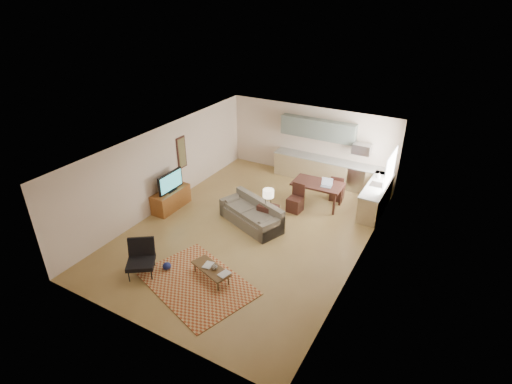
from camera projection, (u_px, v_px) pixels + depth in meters
The scene contains 25 objects.
room at pixel (251, 190), 11.45m from camera, with size 9.00×9.00×9.00m.
kitchen_counter_back at pixel (329, 171), 14.70m from camera, with size 4.26×0.64×0.92m, color tan, non-canonical shape.
kitchen_counter_right at pixel (376, 198), 12.91m from camera, with size 0.64×2.26×0.92m, color tan, non-canonical shape.
kitchen_range at pixel (358, 178), 14.23m from camera, with size 0.62×0.62×0.90m, color #A5A8AD.
kitchen_microwave at pixel (362, 149), 13.73m from camera, with size 0.62×0.40×0.35m, color #A5A8AD.
upper_cabinets at pixel (318, 129), 14.38m from camera, with size 2.80×0.34×0.70m, color slate.
window_right at pixel (390, 169), 12.27m from camera, with size 0.02×1.40×1.05m, color white.
wall_art_left at pixel (182, 153), 13.44m from camera, with size 0.06×0.42×1.10m, color olive, non-canonical shape.
triptych at pixel (309, 131), 14.75m from camera, with size 1.70×0.04×0.50m, color beige, non-canonical shape.
rug at pixel (197, 283), 9.91m from camera, with size 2.77×1.92×0.02m, color #983C1E.
sofa at pixel (251, 213), 12.18m from camera, with size 2.22×0.97×0.77m, color #665D4F, non-canonical shape.
coffee_table at pixel (211, 273), 10.01m from camera, with size 1.11×0.44×0.34m, color #483018, non-canonical shape.
book_a at pixel (204, 264), 10.04m from camera, with size 0.26×0.32×0.03m, color maroon.
book_b at pixel (221, 272), 9.77m from camera, with size 0.28×0.34×0.02m, color navy.
vase at pixel (214, 266), 9.86m from camera, with size 0.19×0.19×0.17m, color black.
armchair at pixel (140, 260), 10.05m from camera, with size 0.78×0.78×0.89m, color black, non-canonical shape.
tv_credenza at pixel (171, 199), 13.10m from camera, with size 0.54×1.41×0.65m, color brown, non-canonical shape.
tv at pixel (170, 182), 12.77m from camera, with size 0.11×1.09×0.65m, color black, non-canonical shape.
console_table at pixel (268, 215), 12.16m from camera, with size 0.59×0.39×0.69m, color #341914, non-canonical shape.
table_lamp at pixel (268, 197), 11.88m from camera, with size 0.33×0.33×0.55m, color beige, non-canonical shape.
dining_table at pixel (317, 194), 13.23m from camera, with size 1.62×0.93×0.82m, color #341914, non-canonical shape.
dining_chair_near at pixel (295, 198), 12.85m from camera, with size 0.45×0.47×0.93m, color #341914, non-canonical shape.
dining_chair_far at pixel (338, 187), 13.55m from camera, with size 0.44×0.46×0.93m, color #341914, non-canonical shape.
laptop at pixel (326, 183), 12.75m from camera, with size 0.34×0.26×0.26m, color #A5A8AD, non-canonical shape.
soap_bottle at pixel (379, 176), 13.09m from camera, with size 0.10×0.10×0.19m, color beige.
Camera 1 is at (5.10, -8.79, 6.63)m, focal length 28.00 mm.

